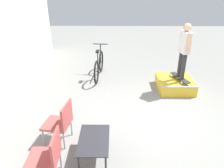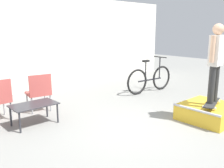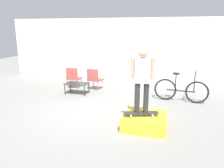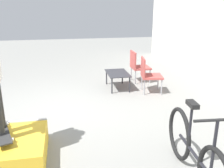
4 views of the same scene
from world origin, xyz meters
The scene contains 7 objects.
ground_plane centered at (0.00, 0.00, 0.00)m, with size 24.00×24.00×0.00m, color gray.
skate_ramp_box centered at (1.68, -0.70, 0.17)m, with size 1.14×1.05×0.37m.
skateboard_on_ramp centered at (1.59, -0.80, 0.43)m, with size 0.90×0.46×0.07m.
coffee_table centered at (-1.27, 1.58, 0.39)m, with size 0.91×0.57×0.44m.
patio_chair_left centered at (-1.75, 2.29, 0.51)m, with size 0.52×0.52×0.92m.
patio_chair_right centered at (-0.80, 2.29, 0.51)m, with size 0.60×0.60×0.92m.
bicycle centered at (2.62, 1.73, 0.41)m, with size 1.84×0.52×1.09m.
Camera 4 is at (5.13, 0.17, 2.20)m, focal length 40.00 mm.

